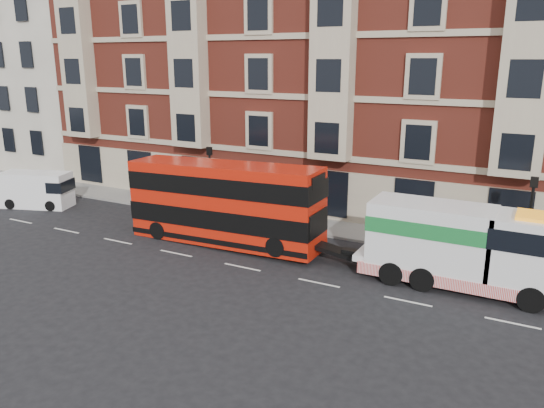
{
  "coord_description": "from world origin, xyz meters",
  "views": [
    {
      "loc": [
        12.4,
        -20.42,
        9.78
      ],
      "look_at": [
        -0.49,
        4.0,
        2.13
      ],
      "focal_mm": 35.0,
      "sensor_mm": 36.0,
      "label": 1
    }
  ],
  "objects": [
    {
      "name": "lamp_post_west",
      "position": [
        -6.0,
        6.2,
        2.68
      ],
      "size": [
        0.35,
        0.15,
        4.35
      ],
      "color": "black",
      "rests_on": "sidewalk"
    },
    {
      "name": "tow_truck",
      "position": [
        9.48,
        2.47,
        1.93
      ],
      "size": [
        8.73,
        2.58,
        3.64
      ],
      "color": "white",
      "rests_on": "ground"
    },
    {
      "name": "lamp_post_east",
      "position": [
        12.0,
        6.2,
        2.68
      ],
      "size": [
        0.35,
        0.15,
        4.35
      ],
      "color": "black",
      "rests_on": "sidewalk"
    },
    {
      "name": "double_decker_bus",
      "position": [
        -2.58,
        2.47,
        2.34
      ],
      "size": [
        10.9,
        2.5,
        4.41
      ],
      "color": "red",
      "rests_on": "ground"
    },
    {
      "name": "pedestrian",
      "position": [
        -8.63,
        6.7,
        1.08
      ],
      "size": [
        0.8,
        0.67,
        1.87
      ],
      "primitive_type": "imported",
      "rotation": [
        0.0,
        0.0,
        -0.39
      ],
      "color": "#191A33",
      "rests_on": "sidewalk"
    },
    {
      "name": "ground",
      "position": [
        0.0,
        0.0,
        0.0
      ],
      "size": [
        120.0,
        120.0,
        0.0
      ],
      "primitive_type": "plane",
      "color": "black",
      "rests_on": "ground"
    },
    {
      "name": "cream_block",
      "position": [
        -30.0,
        14.0,
        8.34
      ],
      "size": [
        16.0,
        10.0,
        16.8
      ],
      "color": "beige",
      "rests_on": "ground"
    },
    {
      "name": "victorian_terrace",
      "position": [
        0.5,
        15.0,
        10.07
      ],
      "size": [
        45.0,
        12.0,
        20.4
      ],
      "color": "maroon",
      "rests_on": "ground"
    },
    {
      "name": "sidewalk",
      "position": [
        0.0,
        7.5,
        0.07
      ],
      "size": [
        90.0,
        3.0,
        0.15
      ],
      "primitive_type": "cube",
      "color": "slate",
      "rests_on": "ground"
    },
    {
      "name": "box_van",
      "position": [
        -17.87,
        2.82,
        1.16
      ],
      "size": [
        4.88,
        3.18,
        2.36
      ],
      "rotation": [
        0.0,
        0.0,
        0.33
      ],
      "color": "white",
      "rests_on": "ground"
    }
  ]
}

